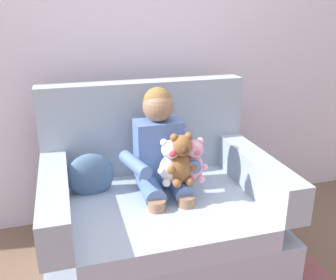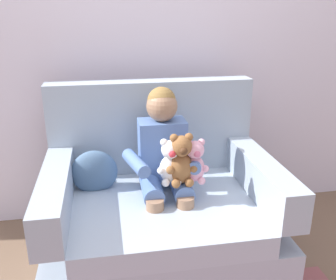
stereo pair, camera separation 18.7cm
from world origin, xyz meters
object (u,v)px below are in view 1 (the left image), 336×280
object	(u,v)px
plush_white	(170,162)
plush_pink	(194,161)
plush_brown	(181,160)
throw_pillow	(90,176)
armchair	(159,214)
seated_child	(162,156)

from	to	relation	value
plush_white	plush_pink	xyz separation A→B (m)	(0.13, -0.01, -0.00)
plush_pink	plush_brown	bearing A→B (deg)	-155.86
plush_pink	throw_pillow	size ratio (longest dim) A/B	0.93
plush_white	plush_pink	distance (m)	0.13
armchair	plush_pink	bearing A→B (deg)	-32.77
seated_child	plush_white	distance (m)	0.13
armchair	seated_child	world-z (taller)	seated_child
seated_child	plush_pink	xyz separation A→B (m)	(0.14, -0.14, 0.01)
armchair	throw_pillow	distance (m)	0.44
seated_child	throw_pillow	world-z (taller)	seated_child
armchair	plush_white	distance (m)	0.37
plush_white	throw_pillow	bearing A→B (deg)	159.47
seated_child	armchair	bearing A→B (deg)	-128.60
seated_child	plush_brown	world-z (taller)	seated_child
seated_child	plush_brown	size ratio (longest dim) A/B	2.96
plush_brown	armchair	bearing A→B (deg)	150.61
seated_child	plush_brown	xyz separation A→B (m)	(0.07, -0.14, 0.03)
plush_white	throw_pillow	world-z (taller)	plush_white
seated_child	throw_pillow	size ratio (longest dim) A/B	3.17
armchair	plush_white	xyz separation A→B (m)	(0.04, -0.10, 0.36)
armchair	plush_pink	distance (m)	0.41
throw_pillow	plush_white	bearing A→B (deg)	-29.16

